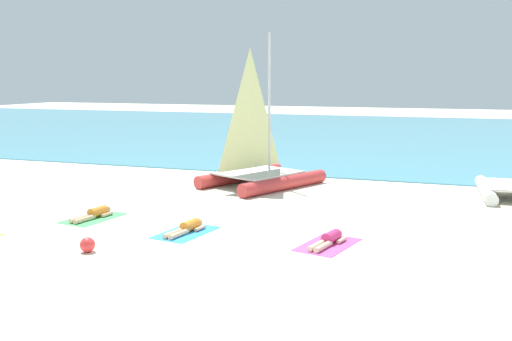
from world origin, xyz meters
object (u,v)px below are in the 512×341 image
at_px(sailboat_red, 259,164).
at_px(beach_ball, 88,245).
at_px(sunbather_center_right, 187,227).
at_px(towel_rightmost, 328,245).
at_px(sunbather_rightmost, 329,239).
at_px(towel_center_right, 186,232).
at_px(towel_center_left, 93,218).
at_px(sunbather_center_left, 95,214).

relative_size(sailboat_red, beach_ball, 15.89).
bearing_deg(beach_ball, sunbather_center_right, 59.24).
bearing_deg(beach_ball, towel_rightmost, 25.41).
relative_size(sailboat_red, sunbather_rightmost, 3.76).
distance_m(towel_center_right, sunbather_rightmost, 3.91).
relative_size(towel_center_left, sunbather_center_left, 1.21).
distance_m(towel_center_left, beach_ball, 3.49).
relative_size(sunbather_center_left, towel_rightmost, 0.82).
xyz_separation_m(towel_center_right, beach_ball, (-1.45, -2.39, 0.18)).
distance_m(sunbather_center_left, towel_rightmost, 7.23).
relative_size(towel_center_left, towel_rightmost, 1.00).
bearing_deg(sailboat_red, sunbather_center_right, -62.43).
xyz_separation_m(sunbather_center_right, beach_ball, (-1.46, -2.45, 0.05)).
height_order(sunbather_center_right, sunbather_rightmost, same).
bearing_deg(sunbather_rightmost, towel_rightmost, -90.00).
relative_size(towel_rightmost, sunbather_rightmost, 1.22).
distance_m(sailboat_red, towel_center_right, 7.16).
relative_size(towel_center_left, sunbather_center_right, 1.21).
bearing_deg(sunbather_center_left, sunbather_rightmost, 5.09).
distance_m(sunbather_rightmost, beach_ball, 5.95).
bearing_deg(towel_center_left, towel_rightmost, -3.13).
height_order(sunbather_center_left, towel_center_right, sunbather_center_left).
bearing_deg(towel_center_right, sailboat_red, 92.89).
relative_size(towel_center_right, beach_ball, 5.15).
relative_size(sunbather_rightmost, beach_ball, 4.22).
height_order(towel_center_left, towel_rightmost, same).
height_order(sailboat_red, beach_ball, sailboat_red).
distance_m(towel_center_left, towel_center_right, 3.39).
height_order(towel_center_right, sunbather_center_right, sunbather_center_right).
xyz_separation_m(towel_center_left, beach_ball, (1.89, -2.93, 0.18)).
xyz_separation_m(sunbather_rightmost, beach_ball, (-5.35, -2.60, 0.05)).
bearing_deg(sunbather_rightmost, sailboat_red, 134.95).
xyz_separation_m(towel_center_right, sunbather_rightmost, (3.90, 0.21, 0.13)).
xyz_separation_m(sailboat_red, beach_ball, (-1.09, -9.49, -0.69)).
distance_m(towel_rightmost, beach_ball, 5.91).
bearing_deg(sunbather_center_right, sunbather_rightmost, 11.22).
distance_m(sailboat_red, towel_center_left, 7.26).
bearing_deg(towel_rightmost, towel_center_right, -177.85).
bearing_deg(towel_center_right, sunbather_center_left, 169.68).
height_order(towel_center_left, sunbather_rightmost, sunbather_rightmost).
distance_m(sailboat_red, sunbather_rightmost, 8.13).
bearing_deg(towel_rightmost, beach_ball, -154.59).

